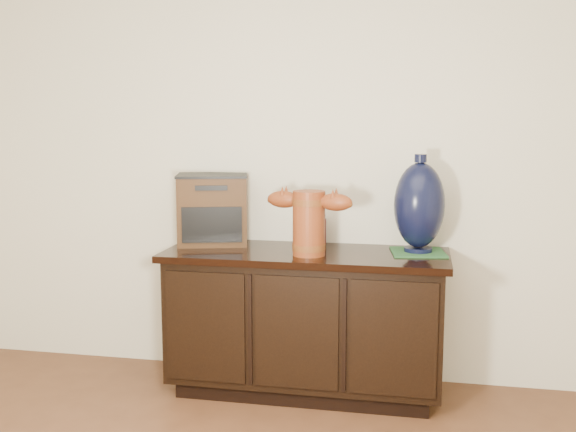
% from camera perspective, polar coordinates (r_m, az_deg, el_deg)
% --- Properties ---
extents(room, '(5.00, 5.00, 5.00)m').
position_cam_1_polar(room, '(1.28, -15.72, 1.87)').
color(room, brown).
rests_on(room, ground).
extents(sideboard, '(1.46, 0.56, 0.75)m').
position_cam_1_polar(sideboard, '(3.57, 1.49, -8.83)').
color(sideboard, black).
rests_on(sideboard, ground).
extents(terracotta_vessel, '(0.46, 0.20, 0.32)m').
position_cam_1_polar(terracotta_vessel, '(3.36, 1.78, -0.27)').
color(terracotta_vessel, brown).
rests_on(terracotta_vessel, sideboard).
extents(tv_radio, '(0.45, 0.40, 0.38)m').
position_cam_1_polar(tv_radio, '(3.70, -6.39, 0.59)').
color(tv_radio, '#3C230F').
rests_on(tv_radio, sideboard).
extents(green_mat, '(0.30, 0.30, 0.01)m').
position_cam_1_polar(green_mat, '(3.51, 10.94, -3.02)').
color(green_mat, '#295C2F').
rests_on(green_mat, sideboard).
extents(lamp_base, '(0.29, 0.29, 0.50)m').
position_cam_1_polar(lamp_base, '(3.47, 11.05, 0.87)').
color(lamp_base, black).
rests_on(lamp_base, green_mat).
extents(spray_can, '(0.06, 0.06, 0.17)m').
position_cam_1_polar(spray_can, '(3.67, 2.81, -1.15)').
color(spray_can, '#560E0F').
rests_on(spray_can, sideboard).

